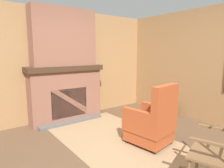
{
  "coord_description": "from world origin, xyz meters",
  "views": [
    {
      "loc": [
        1.91,
        -1.78,
        1.5
      ],
      "look_at": [
        -1.1,
        0.49,
        0.9
      ],
      "focal_mm": 32.0,
      "sensor_mm": 36.0,
      "label": 1
    }
  ],
  "objects_px": {
    "storage_case": "(91,62)",
    "oil_lamp_vase": "(44,62)",
    "rocking_chair": "(217,157)",
    "firewood_stack": "(165,111)",
    "decorative_plate_on_mantel": "(65,60)",
    "armchair": "(152,123)"
  },
  "relations": [
    {
      "from": "armchair",
      "to": "storage_case",
      "type": "bearing_deg",
      "value": -10.69
    },
    {
      "from": "storage_case",
      "to": "oil_lamp_vase",
      "type": "bearing_deg",
      "value": -90.01
    },
    {
      "from": "oil_lamp_vase",
      "to": "storage_case",
      "type": "distance_m",
      "value": 1.11
    },
    {
      "from": "armchair",
      "to": "decorative_plate_on_mantel",
      "type": "xyz_separation_m",
      "value": [
        -2.03,
        -0.56,
        0.97
      ]
    },
    {
      "from": "decorative_plate_on_mantel",
      "to": "storage_case",
      "type": "bearing_deg",
      "value": 88.21
    },
    {
      "from": "rocking_chair",
      "to": "storage_case",
      "type": "bearing_deg",
      "value": -25.54
    },
    {
      "from": "rocking_chair",
      "to": "firewood_stack",
      "type": "relative_size",
      "value": 2.42
    },
    {
      "from": "rocking_chair",
      "to": "storage_case",
      "type": "xyz_separation_m",
      "value": [
        -3.19,
        0.38,
        0.87
      ]
    },
    {
      "from": "rocking_chair",
      "to": "decorative_plate_on_mantel",
      "type": "height_order",
      "value": "decorative_plate_on_mantel"
    },
    {
      "from": "firewood_stack",
      "to": "oil_lamp_vase",
      "type": "height_order",
      "value": "oil_lamp_vase"
    },
    {
      "from": "armchair",
      "to": "oil_lamp_vase",
      "type": "xyz_separation_m",
      "value": [
        -2.01,
        -1.03,
        0.94
      ]
    },
    {
      "from": "armchair",
      "to": "decorative_plate_on_mantel",
      "type": "relative_size",
      "value": 3.99
    },
    {
      "from": "rocking_chair",
      "to": "firewood_stack",
      "type": "bearing_deg",
      "value": -59.1
    },
    {
      "from": "storage_case",
      "to": "decorative_plate_on_mantel",
      "type": "relative_size",
      "value": 0.87
    },
    {
      "from": "rocking_chair",
      "to": "firewood_stack",
      "type": "distance_m",
      "value": 2.66
    },
    {
      "from": "storage_case",
      "to": "decorative_plate_on_mantel",
      "type": "height_order",
      "value": "decorative_plate_on_mantel"
    },
    {
      "from": "firewood_stack",
      "to": "decorative_plate_on_mantel",
      "type": "height_order",
      "value": "decorative_plate_on_mantel"
    },
    {
      "from": "firewood_stack",
      "to": "oil_lamp_vase",
      "type": "relative_size",
      "value": 1.89
    },
    {
      "from": "armchair",
      "to": "decorative_plate_on_mantel",
      "type": "distance_m",
      "value": 2.32
    },
    {
      "from": "rocking_chair",
      "to": "decorative_plate_on_mantel",
      "type": "distance_m",
      "value": 3.35
    },
    {
      "from": "oil_lamp_vase",
      "to": "storage_case",
      "type": "xyz_separation_m",
      "value": [
        0.0,
        1.11,
        -0.03
      ]
    },
    {
      "from": "armchair",
      "to": "storage_case",
      "type": "xyz_separation_m",
      "value": [
        -2.01,
        0.08,
        0.91
      ]
    }
  ]
}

